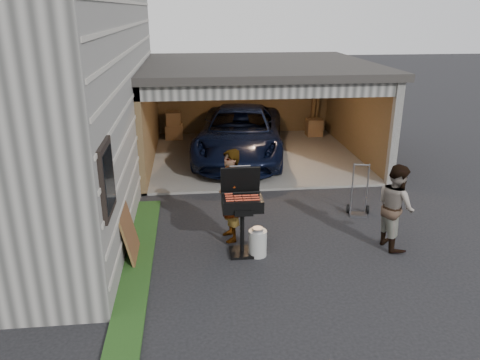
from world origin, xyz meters
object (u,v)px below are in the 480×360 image
Objects in this scene: propane_tank at (258,243)px; hand_truck at (358,205)px; plywood_panel at (129,233)px; minivan at (240,135)px; woman at (230,196)px; man at (396,206)px; bbq_grill at (242,206)px.

hand_truck is at bearing 32.71° from propane_tank.
minivan is at bearing 65.55° from plywood_panel.
minivan is 2.91× the size of woman.
woman reaches higher than man.
propane_tank is 0.43× the size of hand_truck.
minivan is 4.95m from hand_truck.
bbq_grill is 1.59× the size of plywood_panel.
man is at bearing -0.53° from bbq_grill.
hand_truck is at bearing -2.11° from man.
woman is 1.09m from propane_tank.
bbq_grill is 3.26m from hand_truck.
plywood_panel is (-5.00, 0.05, -0.33)m from man.
man reaches higher than propane_tank.
minivan is at bearing 86.88° from propane_tank.
propane_tank is at bearing -133.51° from hand_truck.
bbq_grill is (-0.61, -5.90, 0.22)m from minivan.
bbq_grill is (0.17, -0.60, 0.04)m from woman.
minivan is at bearing 130.23° from hand_truck.
hand_truck is (2.52, 1.62, -0.03)m from propane_tank.
bbq_grill reaches higher than propane_tank.
bbq_grill is at bearing 82.32° from man.
man is at bearing -0.53° from plywood_panel.
man is (2.33, -5.93, 0.08)m from minivan.
minivan reaches higher than propane_tank.
plywood_panel is at bearing -149.37° from hand_truck.
woman is 3.16m from man.
bbq_grill reaches higher than minivan.
plywood_panel is 5.09m from hand_truck.
bbq_grill is (-2.93, 0.03, 0.14)m from man.
bbq_grill is at bearing 155.65° from propane_tank.
man is 1.02× the size of bbq_grill.
minivan is 3.26× the size of man.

